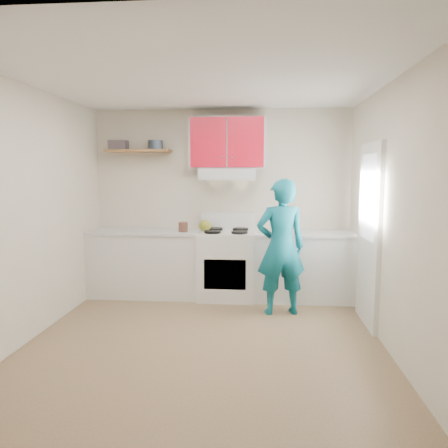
# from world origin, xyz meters

# --- Properties ---
(floor) EXTENTS (3.80, 3.80, 0.00)m
(floor) POSITION_xyz_m (0.00, 0.00, 0.00)
(floor) COLOR brown
(floor) RESTS_ON ground
(ceiling) EXTENTS (3.60, 3.80, 0.04)m
(ceiling) POSITION_xyz_m (0.00, 0.00, 2.60)
(ceiling) COLOR white
(ceiling) RESTS_ON floor
(back_wall) EXTENTS (3.60, 0.04, 2.60)m
(back_wall) POSITION_xyz_m (0.00, 1.90, 1.30)
(back_wall) COLOR beige
(back_wall) RESTS_ON floor
(front_wall) EXTENTS (3.60, 0.04, 2.60)m
(front_wall) POSITION_xyz_m (0.00, -1.90, 1.30)
(front_wall) COLOR beige
(front_wall) RESTS_ON floor
(left_wall) EXTENTS (0.04, 3.80, 2.60)m
(left_wall) POSITION_xyz_m (-1.80, 0.00, 1.30)
(left_wall) COLOR beige
(left_wall) RESTS_ON floor
(right_wall) EXTENTS (0.04, 3.80, 2.60)m
(right_wall) POSITION_xyz_m (1.80, 0.00, 1.30)
(right_wall) COLOR beige
(right_wall) RESTS_ON floor
(door) EXTENTS (0.05, 0.85, 2.05)m
(door) POSITION_xyz_m (1.78, 0.70, 1.02)
(door) COLOR white
(door) RESTS_ON floor
(door_glass) EXTENTS (0.01, 0.55, 0.95)m
(door_glass) POSITION_xyz_m (1.75, 0.70, 1.45)
(door_glass) COLOR white
(door_glass) RESTS_ON door
(counter_left) EXTENTS (1.52, 0.60, 0.90)m
(counter_left) POSITION_xyz_m (-1.04, 1.60, 0.45)
(counter_left) COLOR silver
(counter_left) RESTS_ON floor
(counter_right) EXTENTS (1.32, 0.60, 0.90)m
(counter_right) POSITION_xyz_m (1.14, 1.60, 0.45)
(counter_right) COLOR silver
(counter_right) RESTS_ON floor
(stove) EXTENTS (0.76, 0.65, 0.92)m
(stove) POSITION_xyz_m (0.10, 1.57, 0.46)
(stove) COLOR white
(stove) RESTS_ON floor
(range_hood) EXTENTS (0.76, 0.44, 0.15)m
(range_hood) POSITION_xyz_m (0.10, 1.68, 1.70)
(range_hood) COLOR silver
(range_hood) RESTS_ON back_wall
(upper_cabinets) EXTENTS (1.02, 0.33, 0.70)m
(upper_cabinets) POSITION_xyz_m (0.10, 1.73, 2.12)
(upper_cabinets) COLOR #B40F22
(upper_cabinets) RESTS_ON back_wall
(shelf) EXTENTS (0.90, 0.30, 0.04)m
(shelf) POSITION_xyz_m (-1.15, 1.75, 2.02)
(shelf) COLOR brown
(shelf) RESTS_ON back_wall
(books) EXTENTS (0.25, 0.18, 0.13)m
(books) POSITION_xyz_m (-1.43, 1.73, 2.10)
(books) COLOR #3F383F
(books) RESTS_ON shelf
(tin) EXTENTS (0.22, 0.22, 0.13)m
(tin) POSITION_xyz_m (-0.90, 1.72, 2.10)
(tin) COLOR #333D4C
(tin) RESTS_ON shelf
(kettle) EXTENTS (0.21, 0.21, 0.15)m
(kettle) POSITION_xyz_m (-0.21, 1.63, 0.99)
(kettle) COLOR olive
(kettle) RESTS_ON stove
(crock) EXTENTS (0.13, 0.13, 0.15)m
(crock) POSITION_xyz_m (-0.49, 1.50, 0.98)
(crock) COLOR #4B2D21
(crock) RESTS_ON counter_left
(cutting_board) EXTENTS (0.29, 0.22, 0.02)m
(cutting_board) POSITION_xyz_m (0.96, 1.60, 0.91)
(cutting_board) COLOR olive
(cutting_board) RESTS_ON counter_right
(silicone_mat) EXTENTS (0.32, 0.27, 0.01)m
(silicone_mat) POSITION_xyz_m (1.37, 1.56, 0.90)
(silicone_mat) COLOR red
(silicone_mat) RESTS_ON counter_right
(person) EXTENTS (0.67, 0.51, 1.65)m
(person) POSITION_xyz_m (0.81, 0.96, 0.83)
(person) COLOR #0D6679
(person) RESTS_ON floor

